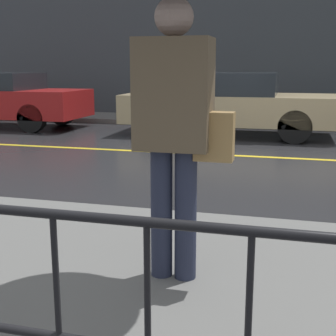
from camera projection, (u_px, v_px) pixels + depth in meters
name	position (u px, v px, depth m)	size (l,w,h in m)	color
ground_plane	(262.00, 157.00, 7.86)	(80.00, 80.00, 0.00)	#262628
sidewalk_near	(209.00, 298.00, 2.94)	(28.00, 3.06, 0.13)	#60605E
sidewalk_far	(274.00, 123.00, 12.14)	(28.00, 1.77, 0.13)	#60605E
lane_marking	(262.00, 157.00, 7.86)	(25.20, 0.12, 0.01)	gold
building_storefront	(280.00, 13.00, 12.52)	(28.00, 0.30, 5.81)	#383D42
railing_foreground	(148.00, 307.00, 1.60)	(12.00, 0.04, 0.88)	black
pedestrian	(175.00, 11.00, 2.76)	(1.03, 1.03, 2.18)	#23283D
car_tan	(227.00, 103.00, 10.25)	(4.56, 1.88, 1.36)	tan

